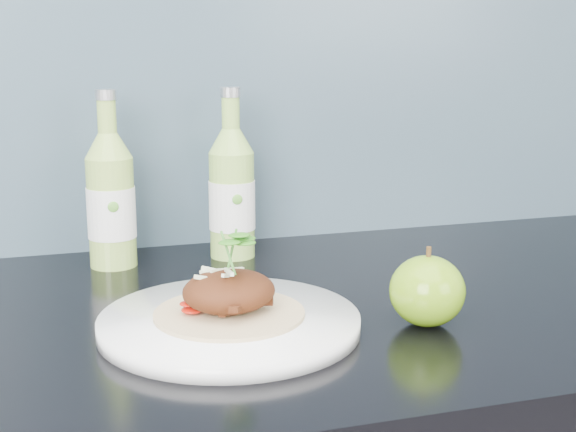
% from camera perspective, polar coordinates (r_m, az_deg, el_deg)
% --- Properties ---
extents(dinner_plate, '(0.35, 0.35, 0.02)m').
position_cam_1_polar(dinner_plate, '(0.81, -4.18, -7.58)').
color(dinner_plate, white).
rests_on(dinner_plate, kitchen_counter).
extents(pork_taco, '(0.15, 0.15, 0.10)m').
position_cam_1_polar(pork_taco, '(0.80, -4.23, -5.15)').
color(pork_taco, tan).
rests_on(pork_taco, dinner_plate).
extents(green_apple, '(0.08, 0.08, 0.08)m').
position_cam_1_polar(green_apple, '(0.83, 9.87, -5.27)').
color(green_apple, '#48820E').
rests_on(green_apple, kitchen_counter).
extents(cider_bottle_left, '(0.07, 0.07, 0.23)m').
position_cam_1_polar(cider_bottle_left, '(1.04, -12.48, 1.08)').
color(cider_bottle_left, '#99C351').
rests_on(cider_bottle_left, kitchen_counter).
extents(cider_bottle_right, '(0.08, 0.08, 0.23)m').
position_cam_1_polar(cider_bottle_right, '(1.06, -4.01, 1.60)').
color(cider_bottle_right, '#95C652').
rests_on(cider_bottle_right, kitchen_counter).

